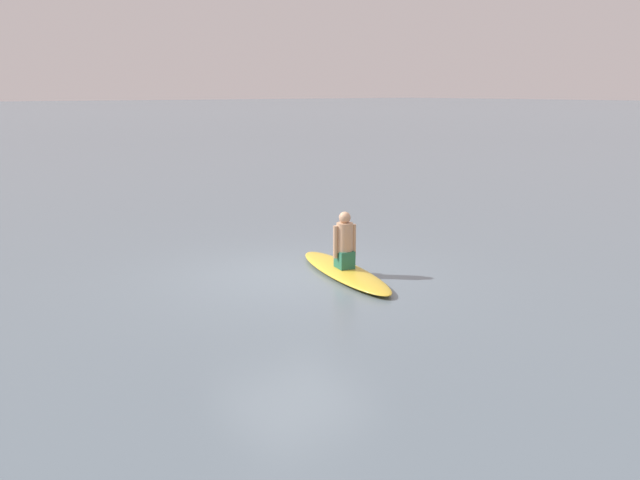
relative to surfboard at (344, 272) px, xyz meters
The scene contains 3 objects.
ground_plane 0.88m from the surfboard, 145.61° to the left, with size 400.00×400.00×0.00m, color slate.
surfboard is the anchor object (origin of this frame).
person_paddler 0.52m from the surfboard, 90.00° to the right, with size 0.44×0.38×0.99m.
Camera 1 is at (-6.47, -9.27, 3.17)m, focal length 37.78 mm.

